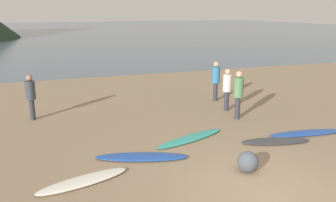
# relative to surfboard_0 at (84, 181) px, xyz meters

# --- Properties ---
(ground_plane) EXTENTS (120.00, 120.00, 0.20)m
(ground_plane) POSITION_rel_surfboard_0_xyz_m (3.58, 8.22, -0.15)
(ground_plane) COLOR #8C7559
(ground_plane) RESTS_ON ground
(ocean_water) EXTENTS (140.00, 100.00, 0.01)m
(ocean_water) POSITION_rel_surfboard_0_xyz_m (3.58, 62.83, -0.05)
(ocean_water) COLOR #475B6B
(ocean_water) RESTS_ON ground
(surfboard_0) EXTENTS (2.22, 1.11, 0.10)m
(surfboard_0) POSITION_rel_surfboard_0_xyz_m (0.00, 0.00, 0.00)
(surfboard_0) COLOR silver
(surfboard_0) RESTS_ON ground
(surfboard_1) EXTENTS (2.49, 1.33, 0.09)m
(surfboard_1) POSITION_rel_surfboard_0_xyz_m (1.60, 0.85, -0.00)
(surfboard_1) COLOR #1E479E
(surfboard_1) RESTS_ON ground
(surfboard_2) EXTENTS (2.60, 1.35, 0.08)m
(surfboard_2) POSITION_rel_surfboard_0_xyz_m (3.36, 1.70, -0.01)
(surfboard_2) COLOR teal
(surfboard_2) RESTS_ON ground
(surfboard_3) EXTENTS (2.14, 1.03, 0.09)m
(surfboard_3) POSITION_rel_surfboard_0_xyz_m (5.62, 0.61, -0.00)
(surfboard_3) COLOR #333338
(surfboard_3) RESTS_ON ground
(surfboard_4) EXTENTS (2.57, 0.81, 0.09)m
(surfboard_4) POSITION_rel_surfboard_0_xyz_m (6.95, 0.86, -0.00)
(surfboard_4) COLOR #1E479E
(surfboard_4) RESTS_ON ground
(person_0) EXTENTS (0.33, 0.33, 1.63)m
(person_0) POSITION_rel_surfboard_0_xyz_m (5.93, 4.14, 0.91)
(person_0) COLOR #2D2D38
(person_0) RESTS_ON ground
(person_1) EXTENTS (0.32, 0.32, 1.61)m
(person_1) POSITION_rel_surfboard_0_xyz_m (-1.11, 5.42, 0.90)
(person_1) COLOR #2D2D38
(person_1) RESTS_ON ground
(person_2) EXTENTS (0.35, 0.35, 1.73)m
(person_2) POSITION_rel_surfboard_0_xyz_m (5.77, 3.05, 0.97)
(person_2) COLOR #2D2D38
(person_2) RESTS_ON ground
(person_3) EXTENTS (0.34, 0.34, 1.68)m
(person_3) POSITION_rel_surfboard_0_xyz_m (6.22, 5.63, 0.94)
(person_3) COLOR #2D2D38
(person_3) RESTS_ON ground
(beach_rock_near) EXTENTS (0.51, 0.51, 0.51)m
(beach_rock_near) POSITION_rel_surfboard_0_xyz_m (3.79, -0.76, 0.21)
(beach_rock_near) COLOR #434C51
(beach_rock_near) RESTS_ON ground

